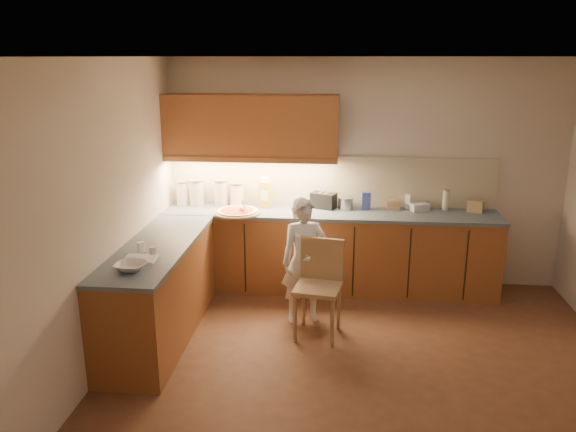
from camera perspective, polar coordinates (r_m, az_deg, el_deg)
The scene contains 24 objects.
room at distance 4.49m, azimuth 8.75°, elevation 3.84°, with size 4.54×4.50×2.62m.
l_counter at distance 6.07m, azimuth -1.12°, elevation -4.75°, with size 3.77×2.62×0.92m.
backsplash at distance 6.53m, azimuth 4.38°, elevation 3.56°, with size 3.75×0.02×0.58m, color #C2B896.
upper_cabinets at distance 6.34m, azimuth -3.78°, elevation 9.06°, with size 1.95×0.36×0.73m.
pizza_on_board at distance 6.24m, azimuth -5.16°, elevation 0.43°, with size 0.51×0.51×0.21m.
child at distance 5.61m, azimuth 1.68°, elevation -4.57°, with size 0.47×0.31×1.28m, color white.
wooden_chair at distance 5.41m, azimuth 3.21°, elevation -6.55°, with size 0.48×0.48×0.93m.
mixing_bowl at distance 4.77m, azimuth -15.67°, elevation -4.96°, with size 0.25×0.25×0.06m, color white.
canister_a at distance 6.66m, azimuth -10.69°, elevation 2.30°, with size 0.14×0.14×0.29m.
canister_b at distance 6.62m, azimuth -9.28°, elevation 2.38°, with size 0.18×0.18×0.31m.
canister_c at distance 6.55m, azimuth -6.81°, elevation 2.35°, with size 0.17×0.17×0.31m.
canister_d at distance 6.54m, azimuth -5.24°, elevation 2.22°, with size 0.17×0.17×0.28m.
oil_jug at distance 6.45m, azimuth -2.35°, elevation 2.28°, with size 0.14×0.12×0.35m.
toaster at distance 6.45m, azimuth 3.63°, elevation 1.59°, with size 0.32×0.25×0.18m.
steel_pot at distance 6.42m, azimuth 5.87°, elevation 1.31°, with size 0.18×0.18×0.14m.
blue_box at distance 6.43m, azimuth 7.91°, elevation 1.52°, with size 0.10×0.07×0.20m, color #314594.
card_box_a at distance 6.51m, azimuth 10.65°, elevation 1.14°, with size 0.15×0.10×0.10m, color tan.
white_bottle at distance 6.54m, azimuth 12.09°, elevation 1.43°, with size 0.06×0.06×0.17m, color white.
flat_pack at distance 6.53m, azimuth 13.17°, elevation 0.92°, with size 0.20×0.14×0.08m, color silver.
tall_jar at distance 6.58m, azimuth 15.73°, elevation 1.60°, with size 0.08×0.08×0.24m.
card_box_b at distance 6.63m, azimuth 18.48°, elevation 0.97°, with size 0.17×0.13×0.13m, color tan.
dough_cloth at distance 4.98m, azimuth -14.76°, elevation -4.24°, with size 0.27×0.22×0.02m, color white.
spice_jar_a at distance 5.18m, azimuth -14.71°, elevation -3.05°, with size 0.07×0.07×0.09m, color white.
spice_jar_b at distance 5.05m, azimuth -13.57°, elevation -3.52°, with size 0.06×0.06×0.08m, color silver.
Camera 1 is at (-0.26, -4.39, 2.60)m, focal length 35.00 mm.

